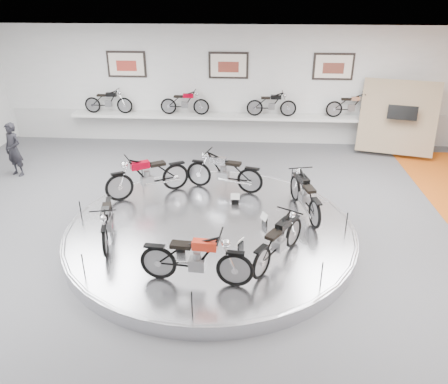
# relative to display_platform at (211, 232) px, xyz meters

# --- Properties ---
(floor) EXTENTS (16.00, 16.00, 0.00)m
(floor) POSITION_rel_display_platform_xyz_m (0.00, -0.30, -0.15)
(floor) COLOR #575759
(floor) RESTS_ON ground
(ceiling) EXTENTS (16.00, 16.00, 0.00)m
(ceiling) POSITION_rel_display_platform_xyz_m (0.00, -0.30, 3.85)
(ceiling) COLOR white
(ceiling) RESTS_ON wall_back
(wall_back) EXTENTS (16.00, 0.00, 16.00)m
(wall_back) POSITION_rel_display_platform_xyz_m (0.00, 6.70, 1.85)
(wall_back) COLOR silver
(wall_back) RESTS_ON floor
(dado_band) EXTENTS (15.68, 0.04, 1.10)m
(dado_band) POSITION_rel_display_platform_xyz_m (0.00, 6.68, 0.40)
(dado_band) COLOR #BCBCBA
(dado_band) RESTS_ON floor
(display_platform) EXTENTS (6.40, 6.40, 0.30)m
(display_platform) POSITION_rel_display_platform_xyz_m (0.00, 0.00, 0.00)
(display_platform) COLOR silver
(display_platform) RESTS_ON floor
(platform_rim) EXTENTS (6.40, 6.40, 0.10)m
(platform_rim) POSITION_rel_display_platform_xyz_m (0.00, 0.00, 0.12)
(platform_rim) COLOR #B2B2BA
(platform_rim) RESTS_ON display_platform
(shelf) EXTENTS (11.00, 0.55, 0.10)m
(shelf) POSITION_rel_display_platform_xyz_m (0.00, 6.40, 0.85)
(shelf) COLOR silver
(shelf) RESTS_ON wall_back
(poster_left) EXTENTS (1.35, 0.06, 0.88)m
(poster_left) POSITION_rel_display_platform_xyz_m (-3.50, 6.66, 2.55)
(poster_left) COLOR #F0E2CE
(poster_left) RESTS_ON wall_back
(poster_center) EXTENTS (1.35, 0.06, 0.88)m
(poster_center) POSITION_rel_display_platform_xyz_m (0.00, 6.66, 2.55)
(poster_center) COLOR #F0E2CE
(poster_center) RESTS_ON wall_back
(poster_right) EXTENTS (1.35, 0.06, 0.88)m
(poster_right) POSITION_rel_display_platform_xyz_m (3.50, 6.66, 2.55)
(poster_right) COLOR #F0E2CE
(poster_right) RESTS_ON wall_back
(display_panel) EXTENTS (2.56, 1.52, 2.30)m
(display_panel) POSITION_rel_display_platform_xyz_m (5.60, 5.80, 1.10)
(display_panel) COLOR #91765A
(display_panel) RESTS_ON floor
(shelf_bike_a) EXTENTS (1.22, 0.43, 0.73)m
(shelf_bike_a) POSITION_rel_display_platform_xyz_m (-4.20, 6.40, 1.27)
(shelf_bike_a) COLOR black
(shelf_bike_a) RESTS_ON shelf
(shelf_bike_b) EXTENTS (1.22, 0.43, 0.73)m
(shelf_bike_b) POSITION_rel_display_platform_xyz_m (-1.50, 6.40, 1.27)
(shelf_bike_b) COLOR #970015
(shelf_bike_b) RESTS_ON shelf
(shelf_bike_c) EXTENTS (1.22, 0.43, 0.73)m
(shelf_bike_c) POSITION_rel_display_platform_xyz_m (1.50, 6.40, 1.27)
(shelf_bike_c) COLOR black
(shelf_bike_c) RESTS_ON shelf
(shelf_bike_d) EXTENTS (1.22, 0.43, 0.73)m
(shelf_bike_d) POSITION_rel_display_platform_xyz_m (4.20, 6.40, 1.27)
(shelf_bike_d) COLOR #B1B2B6
(shelf_bike_d) RESTS_ON shelf
(bike_a) EXTENTS (0.98, 1.79, 1.00)m
(bike_a) POSITION_rel_display_platform_xyz_m (2.13, 0.76, 0.65)
(bike_a) COLOR black
(bike_a) RESTS_ON display_platform
(bike_b) EXTENTS (1.86, 1.06, 1.04)m
(bike_b) POSITION_rel_display_platform_xyz_m (0.17, 1.93, 0.67)
(bike_b) COLOR #B1B2B6
(bike_b) RESTS_ON display_platform
(bike_c) EXTENTS (1.93, 1.50, 1.09)m
(bike_c) POSITION_rel_display_platform_xyz_m (-1.72, 1.47, 0.69)
(bike_c) COLOR #970015
(bike_c) RESTS_ON display_platform
(bike_d) EXTENTS (0.87, 1.61, 0.90)m
(bike_d) POSITION_rel_display_platform_xyz_m (-2.09, -0.71, 0.60)
(bike_d) COLOR black
(bike_d) RESTS_ON display_platform
(bike_e) EXTENTS (1.81, 0.78, 1.03)m
(bike_e) POSITION_rel_display_platform_xyz_m (-0.06, -2.04, 0.67)
(bike_e) COLOR red
(bike_e) RESTS_ON display_platform
(bike_f) EXTENTS (1.32, 1.69, 0.96)m
(bike_f) POSITION_rel_display_platform_xyz_m (1.44, -1.26, 0.63)
(bike_f) COLOR black
(bike_f) RESTS_ON display_platform
(visitor) EXTENTS (0.69, 0.58, 1.60)m
(visitor) POSITION_rel_display_platform_xyz_m (-6.11, 3.19, 0.65)
(visitor) COLOR black
(visitor) RESTS_ON floor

